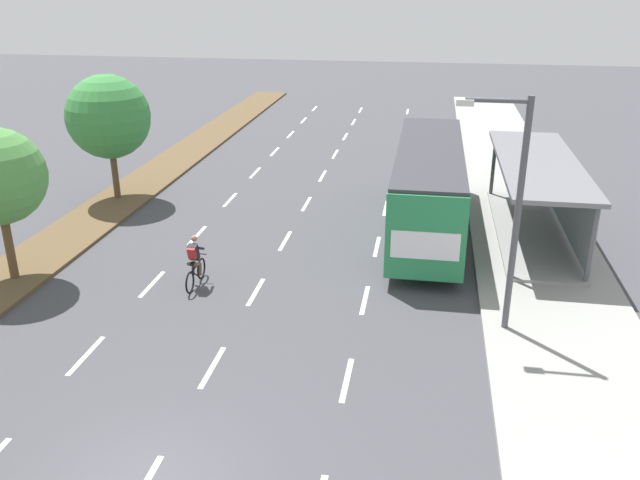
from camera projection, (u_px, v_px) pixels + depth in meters
median_strip at (150, 179)px, 32.67m from camera, size 2.60×52.00×0.12m
sidewalk_right at (516, 197)px, 29.99m from camera, size 4.50×52.00×0.15m
lane_divider_left at (230, 200)px, 29.82m from camera, size 0.14×46.33×0.01m
lane_divider_center at (306, 204)px, 29.29m from camera, size 0.14×46.33×0.01m
lane_divider_right at (386, 208)px, 28.76m from camera, size 0.14×46.33×0.01m
bus_shelter at (543, 190)px, 24.97m from camera, size 2.90×9.82×2.86m
bus at (428, 181)px, 25.43m from camera, size 2.54×11.29×3.37m
cyclist at (195, 263)px, 21.32m from camera, size 0.46×1.82×1.71m
median_tree_third at (108, 117)px, 28.43m from camera, size 3.59×3.59×5.43m
streetlight at (512, 201)px, 17.41m from camera, size 1.91×0.24×6.50m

